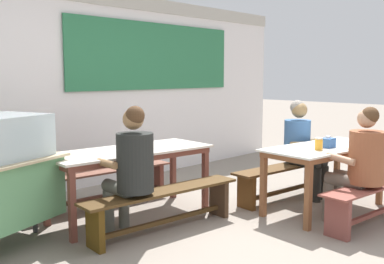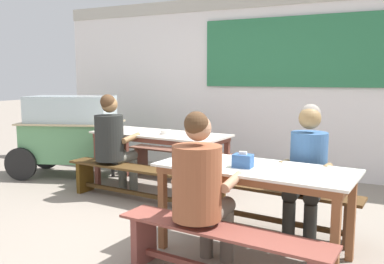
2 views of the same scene
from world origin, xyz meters
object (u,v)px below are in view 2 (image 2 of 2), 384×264
at_px(food_cart, 71,130).
at_px(dining_table_far, 160,138).
at_px(bench_far_front, 131,177).
at_px(bench_near_back, 278,202).
at_px(bench_near_front, 220,249).
at_px(tissue_box, 243,161).
at_px(condiment_jar, 216,157).
at_px(soup_bowl, 166,132).
at_px(dining_table_near, 254,176).
at_px(person_right_near_table, 307,165).
at_px(person_left_back_turned, 112,139).
at_px(bench_far_back, 184,160).
at_px(person_near_front, 201,185).

bearing_deg(food_cart, dining_table_far, -2.84).
height_order(bench_far_front, bench_near_back, same).
xyz_separation_m(bench_far_front, bench_near_front, (1.70, -1.41, -0.02)).
xyz_separation_m(tissue_box, condiment_jar, (-0.23, -0.01, 0.01)).
height_order(bench_near_back, soup_bowl, soup_bowl).
height_order(dining_table_near, person_right_near_table, person_right_near_table).
bearing_deg(person_right_near_table, dining_table_far, 156.10).
relative_size(food_cart, person_left_back_turned, 1.48).
bearing_deg(dining_table_near, food_cart, 155.54).
xyz_separation_m(bench_far_back, food_cart, (-1.63, -0.53, 0.41)).
relative_size(dining_table_near, bench_far_front, 0.93).
relative_size(dining_table_near, tissue_box, 10.69).
height_order(person_near_front, person_right_near_table, person_near_front).
relative_size(dining_table_far, person_left_back_turned, 1.48).
bearing_deg(bench_near_back, dining_table_far, 155.38).
bearing_deg(bench_far_back, person_near_front, -61.14).
bearing_deg(dining_table_near, dining_table_far, 140.33).
bearing_deg(bench_near_back, person_right_near_table, -19.05).
bearing_deg(bench_far_back, tissue_box, -53.01).
bearing_deg(bench_far_front, person_right_near_table, -8.17).
height_order(dining_table_far, bench_far_back, dining_table_far).
height_order(bench_near_front, person_near_front, person_near_front).
bearing_deg(person_near_front, bench_near_back, 74.39).
bearing_deg(bench_near_front, food_cart, 146.91).
distance_m(food_cart, person_right_near_table, 3.75).
bearing_deg(soup_bowl, person_left_back_turned, -137.19).
distance_m(dining_table_far, person_near_front, 2.42).
xyz_separation_m(bench_near_front, tissue_box, (-0.01, 0.54, 0.53)).
xyz_separation_m(bench_near_front, person_near_front, (-0.19, 0.08, 0.42)).
bearing_deg(person_right_near_table, condiment_jar, -137.75).
bearing_deg(person_left_back_turned, bench_far_back, 68.76).
bearing_deg(bench_far_front, dining_table_far, 84.76).
bearing_deg(person_right_near_table, person_left_back_turned, 170.84).
xyz_separation_m(person_right_near_table, condiment_jar, (-0.64, -0.59, 0.12)).
bearing_deg(food_cart, bench_near_front, -33.09).
bearing_deg(soup_bowl, condiment_jar, -48.38).
height_order(bench_near_front, person_left_back_turned, person_left_back_turned).
bearing_deg(person_left_back_turned, food_cart, 153.62).
bearing_deg(bench_far_back, dining_table_far, -95.24).
xyz_separation_m(bench_far_back, person_near_front, (1.40, -2.54, 0.41)).
height_order(dining_table_far, person_left_back_turned, person_left_back_turned).
height_order(person_right_near_table, tissue_box, person_right_near_table).
height_order(condiment_jar, soup_bowl, condiment_jar).
relative_size(dining_table_far, food_cart, 1.00).
height_order(bench_near_front, tissue_box, tissue_box).
bearing_deg(bench_near_front, dining_table_near, 83.97).
relative_size(bench_far_back, soup_bowl, 13.01).
relative_size(bench_near_front, condiment_jar, 12.00).
height_order(dining_table_far, tissue_box, tissue_box).
height_order(food_cart, person_right_near_table, person_right_near_table).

